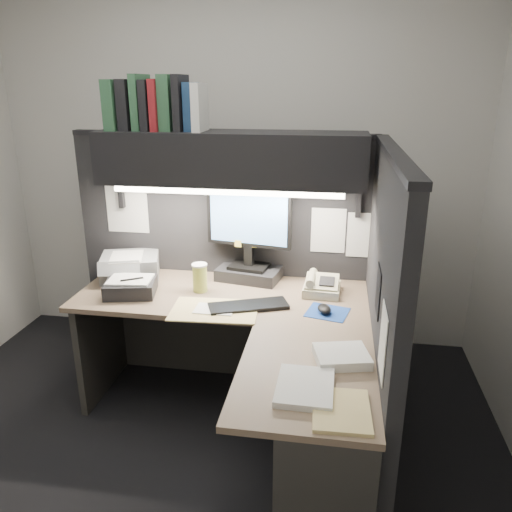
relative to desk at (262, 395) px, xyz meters
name	(u,v)px	position (x,y,z in m)	size (l,w,h in m)	color
floor	(184,458)	(-0.43, 0.00, -0.44)	(3.50, 3.50, 0.00)	black
wall_back	(236,164)	(-0.43, 1.50, 0.91)	(3.50, 0.04, 2.70)	beige
partition_back	(224,261)	(-0.40, 0.93, 0.36)	(1.90, 0.06, 1.60)	black
partition_right	(380,322)	(0.55, 0.18, 0.36)	(0.06, 1.50, 1.60)	black
desk	(262,395)	(0.00, 0.00, 0.00)	(1.70, 1.53, 0.73)	#7D6150
overhead_shelf	(231,158)	(-0.30, 0.75, 1.06)	(1.55, 0.34, 0.30)	black
task_light_tube	(226,192)	(-0.30, 0.61, 0.89)	(0.04, 0.04, 1.32)	white
monitor	(249,245)	(-0.21, 0.81, 0.52)	(0.53, 0.30, 0.58)	black
keyboard	(248,306)	(-0.14, 0.39, 0.30)	(0.44, 0.15, 0.02)	black
mousepad	(327,312)	(0.30, 0.40, 0.29)	(0.22, 0.20, 0.00)	navy
mouse	(324,309)	(0.28, 0.39, 0.31)	(0.07, 0.11, 0.04)	black
telephone	(322,287)	(0.26, 0.66, 0.33)	(0.21, 0.22, 0.09)	#BBB490
coffee_cup	(200,278)	(-0.46, 0.58, 0.37)	(0.09, 0.09, 0.16)	#CDC752
printer	(130,266)	(-0.97, 0.74, 0.36)	(0.35, 0.30, 0.14)	gray
notebook_stack	(131,287)	(-0.85, 0.47, 0.33)	(0.28, 0.24, 0.08)	black
open_folder	(215,310)	(-0.31, 0.32, 0.29)	(0.47, 0.31, 0.01)	#D9C27A
paper_stack_a	(342,356)	(0.37, -0.09, 0.31)	(0.23, 0.20, 0.04)	white
paper_stack_b	(305,387)	(0.23, -0.35, 0.30)	(0.23, 0.28, 0.03)	white
manila_stack	(341,410)	(0.37, -0.47, 0.29)	(0.22, 0.27, 0.02)	#D9C27A
binder_row	(156,105)	(-0.73, 0.75, 1.35)	(0.57, 0.26, 0.31)	#2B5637
pinned_papers	(277,244)	(0.00, 0.56, 0.61)	(1.76, 1.31, 0.51)	white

